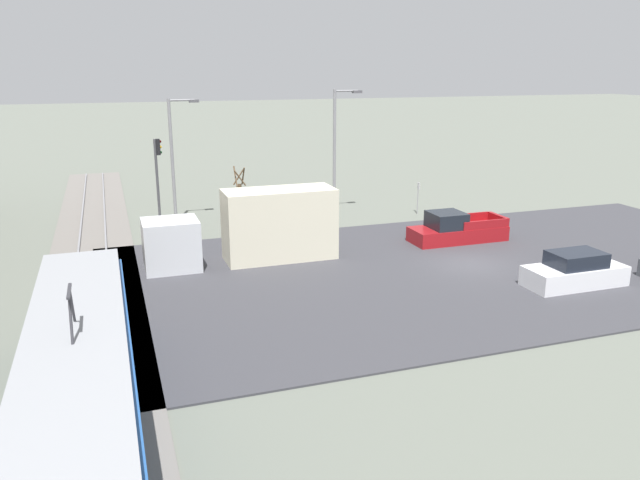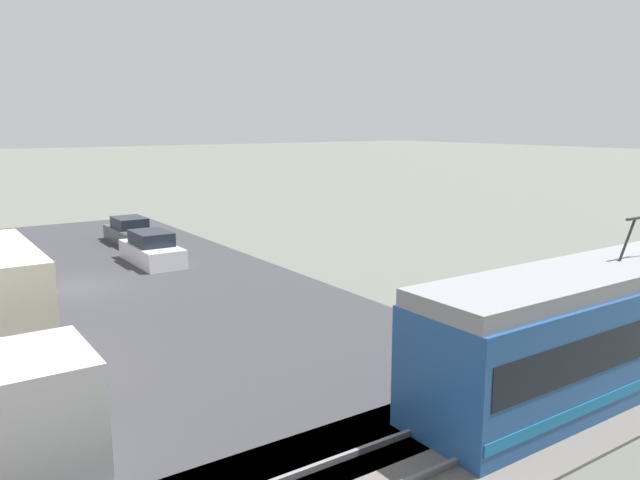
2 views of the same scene
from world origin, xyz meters
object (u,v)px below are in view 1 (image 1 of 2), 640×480
sedan_car_1 (575,272)px  street_tree (240,198)px  pickup_truck (456,230)px  light_rail_tram (81,393)px  street_lamp_mid_block (175,153)px  no_parking_sign (418,195)px  street_lamp_near_crossing (337,145)px  traffic_light_pole (158,173)px  box_truck (254,229)px

sedan_car_1 → street_tree: street_tree is taller
pickup_truck → light_rail_tram: bearing=126.2°
street_lamp_mid_block → no_parking_sign: 16.42m
light_rail_tram → street_lamp_near_crossing: 27.99m
light_rail_tram → pickup_truck: 24.72m
traffic_light_pole → no_parking_sign: traffic_light_pole is taller
box_truck → street_tree: box_truck is taller
no_parking_sign → box_truck: bearing=118.3°
light_rail_tram → street_tree: light_rail_tram is taller
sedan_car_1 → traffic_light_pole: size_ratio=0.82×
street_tree → street_lamp_mid_block: bearing=69.9°
box_truck → sedan_car_1: 15.64m
box_truck → street_tree: 8.34m
street_tree → no_parking_sign: (-1.20, -12.13, -0.35)m
light_rail_tram → sedan_car_1: 22.04m
street_lamp_mid_block → no_parking_sign: size_ratio=3.62×
light_rail_tram → pickup_truck: (14.61, -19.92, -0.95)m
sedan_car_1 → street_tree: bearing=-144.3°
traffic_light_pole → street_tree: traffic_light_pole is taller
street_lamp_near_crossing → no_parking_sign: street_lamp_near_crossing is taller
street_tree → no_parking_sign: 12.20m
light_rail_tram → traffic_light_pole: bearing=-10.2°
light_rail_tram → pickup_truck: size_ratio=2.66×
pickup_truck → street_lamp_mid_block: 17.99m
sedan_car_1 → pickup_truck: bearing=-171.8°
street_tree → street_lamp_near_crossing: 7.34m
sedan_car_1 → traffic_light_pole: (16.30, 17.11, 2.92)m
pickup_truck → street_lamp_mid_block: bearing=56.3°
light_rail_tram → street_lamp_near_crossing: size_ratio=1.77×
sedan_car_1 → street_lamp_mid_block: street_lamp_mid_block is taller
sedan_car_1 → no_parking_sign: no_parking_sign is taller
street_lamp_near_crossing → light_rail_tram: bearing=145.7°
sedan_car_1 → street_tree: 20.70m
street_lamp_mid_block → box_truck: bearing=-164.1°
traffic_light_pole → street_lamp_mid_block: street_lamp_mid_block is taller
street_lamp_near_crossing → no_parking_sign: (-1.20, -5.50, -3.50)m
pickup_truck → street_lamp_near_crossing: (8.36, 4.24, 4.10)m
street_tree → street_lamp_near_crossing: size_ratio=0.44×
traffic_light_pole → street_tree: 5.43m
street_lamp_near_crossing → traffic_light_pole: bearing=92.4°
box_truck → street_tree: bearing=-6.9°
light_rail_tram → no_parking_sign: bearing=-44.2°
traffic_light_pole → box_truck: bearing=-152.7°
light_rail_tram → street_tree: bearing=-21.5°
light_rail_tram → pickup_truck: light_rail_tram is taller
no_parking_sign → light_rail_tram: bearing=135.8°
box_truck → sedan_car_1: box_truck is taller
sedan_car_1 → traffic_light_pole: bearing=-133.6°
street_tree → no_parking_sign: bearing=-95.7°
box_truck → street_tree: size_ratio=2.62×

